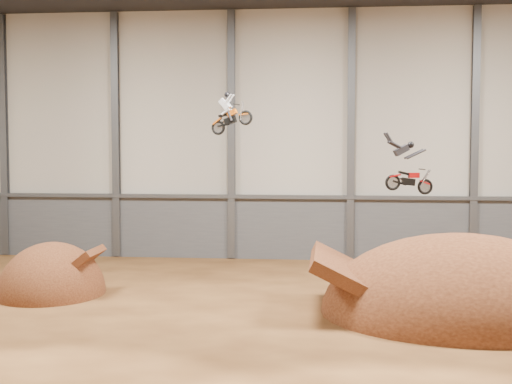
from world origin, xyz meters
The scene contains 13 objects.
floor centered at (0.00, 0.00, 0.00)m, with size 40.00×40.00×0.00m, color #4C2B14.
back_wall centered at (0.00, 15.00, 7.00)m, with size 40.00×0.10×14.00m, color #BCB5A7.
lower_band_back centered at (0.00, 14.90, 1.75)m, with size 39.80×0.18×3.50m, color #4C4E53.
steel_rail centered at (0.00, 14.75, 3.55)m, with size 39.80×0.35×0.20m, color #47494F.
steel_column_0 centered at (-16.67, 14.80, 7.00)m, with size 0.40×0.36×13.90m, color #47494F.
steel_column_1 centered at (-10.00, 14.80, 7.00)m, with size 0.40×0.36×13.90m, color #47494F.
steel_column_2 centered at (-3.33, 14.80, 7.00)m, with size 0.40×0.36×13.90m, color #47494F.
steel_column_3 centered at (3.33, 14.80, 7.00)m, with size 0.40×0.36×13.90m, color #47494F.
steel_column_4 centered at (10.00, 14.80, 7.00)m, with size 0.40×0.36×13.90m, color #47494F.
takeoff_ramp centered at (-9.82, 4.52, 0.00)m, with size 4.54×5.23×4.54m, color #411E10.
landing_ramp centered at (7.21, 2.57, 0.00)m, with size 10.74×9.50×6.20m, color #411E10.
fmx_rider_a centered at (-1.94, 5.32, 8.02)m, with size 1.96×0.75×1.78m, color #C3560E, non-canonical shape.
fmx_rider_b centered at (5.24, 3.60, 5.73)m, with size 2.61×0.74×2.23m, color #AA0C0E, non-canonical shape.
Camera 1 is at (2.07, -24.97, 6.55)m, focal length 50.00 mm.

